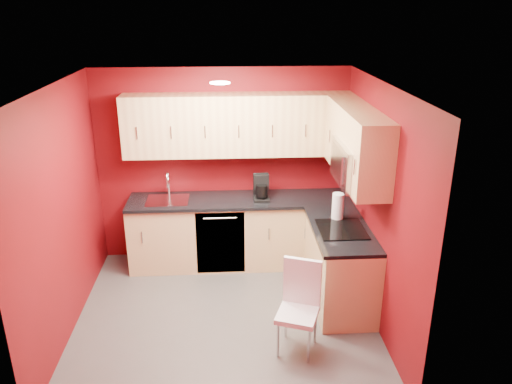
{
  "coord_description": "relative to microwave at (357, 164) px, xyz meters",
  "views": [
    {
      "loc": [
        0.05,
        -4.66,
        3.22
      ],
      "look_at": [
        0.37,
        0.55,
        1.24
      ],
      "focal_mm": 35.0,
      "sensor_mm": 36.0,
      "label": 1
    }
  ],
  "objects": [
    {
      "name": "coffee_maker",
      "position": [
        -0.92,
        0.93,
        -0.59
      ],
      "size": [
        0.2,
        0.26,
        0.32
      ],
      "primitive_type": null,
      "rotation": [
        0.0,
        0.0,
        0.03
      ],
      "color": "black",
      "rests_on": "countertop_back"
    },
    {
      "name": "dishwasher_front",
      "position": [
        -1.44,
        0.71,
        -1.22
      ],
      "size": [
        0.6,
        0.02,
        0.82
      ],
      "primitive_type": "cube",
      "color": "black",
      "rests_on": "base_cabinets_back"
    },
    {
      "name": "wall_left",
      "position": [
        -2.99,
        -0.2,
        -0.41
      ],
      "size": [
        0.0,
        3.0,
        3.0
      ],
      "primitive_type": "plane",
      "rotation": [
        1.57,
        0.0,
        1.57
      ],
      "color": "#660910",
      "rests_on": "floor"
    },
    {
      "name": "microwave",
      "position": [
        0.0,
        0.0,
        0.0
      ],
      "size": [
        0.42,
        0.76,
        0.42
      ],
      "color": "silver",
      "rests_on": "upper_cabinets_right"
    },
    {
      "name": "ceiling",
      "position": [
        -1.39,
        -0.2,
        0.84
      ],
      "size": [
        3.2,
        3.2,
        0.0
      ],
      "primitive_type": "plane",
      "rotation": [
        3.14,
        0.0,
        0.0
      ],
      "color": "white",
      "rests_on": "wall_back"
    },
    {
      "name": "upper_cabinets_back",
      "position": [
        -1.19,
        1.13,
        0.17
      ],
      "size": [
        2.8,
        0.35,
        0.75
      ],
      "primitive_type": "cube",
      "color": "#E1BF7F",
      "rests_on": "wall_back"
    },
    {
      "name": "countertop_back",
      "position": [
        -1.19,
        0.99,
        -0.77
      ],
      "size": [
        2.8,
        0.63,
        0.04
      ],
      "primitive_type": "cube",
      "color": "black",
      "rests_on": "base_cabinets_back"
    },
    {
      "name": "countertop_right",
      "position": [
        -0.11,
        0.04,
        -0.77
      ],
      "size": [
        0.63,
        1.27,
        0.04
      ],
      "primitive_type": "cube",
      "color": "black",
      "rests_on": "base_cabinets_right"
    },
    {
      "name": "floor",
      "position": [
        -1.39,
        -0.2,
        -1.66
      ],
      "size": [
        3.2,
        3.2,
        0.0
      ],
      "primitive_type": "plane",
      "color": "#494644",
      "rests_on": "ground"
    },
    {
      "name": "base_cabinets_right",
      "position": [
        -0.09,
        0.05,
        -1.22
      ],
      "size": [
        0.6,
        1.3,
        0.87
      ],
      "primitive_type": "cube",
      "color": "tan",
      "rests_on": "floor"
    },
    {
      "name": "cooktop",
      "position": [
        -0.11,
        0.0,
        -0.74
      ],
      "size": [
        0.5,
        0.55,
        0.01
      ],
      "primitive_type": "cube",
      "color": "black",
      "rests_on": "countertop_right"
    },
    {
      "name": "dining_chair",
      "position": [
        -0.69,
        -0.82,
        -1.2
      ],
      "size": [
        0.49,
        0.5,
        0.92
      ],
      "primitive_type": null,
      "rotation": [
        0.0,
        0.0,
        -0.36
      ],
      "color": "white",
      "rests_on": "floor"
    },
    {
      "name": "wall_front",
      "position": [
        -1.39,
        -1.7,
        -0.41
      ],
      "size": [
        3.2,
        0.0,
        3.2
      ],
      "primitive_type": "plane",
      "rotation": [
        -1.57,
        0.0,
        0.0
      ],
      "color": "#660910",
      "rests_on": "floor"
    },
    {
      "name": "napkin_holder",
      "position": [
        -0.91,
        1.13,
        -0.69
      ],
      "size": [
        0.15,
        0.15,
        0.12
      ],
      "primitive_type": null,
      "rotation": [
        0.0,
        0.0,
        -0.34
      ],
      "color": "black",
      "rests_on": "countertop_back"
    },
    {
      "name": "downlight",
      "position": [
        -1.39,
        0.1,
        0.82
      ],
      "size": [
        0.2,
        0.2,
        0.01
      ],
      "primitive_type": "cylinder",
      "color": "white",
      "rests_on": "ceiling"
    },
    {
      "name": "upper_cabinets_right",
      "position": [
        0.03,
        0.24,
        0.23
      ],
      "size": [
        0.35,
        1.55,
        0.75
      ],
      "color": "#E1BF7F",
      "rests_on": "wall_right"
    },
    {
      "name": "wall_right",
      "position": [
        0.21,
        -0.2,
        -0.41
      ],
      "size": [
        0.0,
        3.0,
        3.0
      ],
      "primitive_type": "plane",
      "rotation": [
        1.57,
        0.0,
        -1.57
      ],
      "color": "#660910",
      "rests_on": "floor"
    },
    {
      "name": "paper_towel",
      "position": [
        -0.1,
        0.29,
        -0.6
      ],
      "size": [
        0.18,
        0.18,
        0.31
      ],
      "primitive_type": null,
      "rotation": [
        0.0,
        0.0,
        -0.05
      ],
      "color": "silver",
      "rests_on": "countertop_right"
    },
    {
      "name": "wall_back",
      "position": [
        -1.39,
        1.3,
        -0.41
      ],
      "size": [
        3.2,
        0.0,
        3.2
      ],
      "primitive_type": "plane",
      "rotation": [
        1.57,
        0.0,
        0.0
      ],
      "color": "#660910",
      "rests_on": "floor"
    },
    {
      "name": "sink",
      "position": [
        -2.09,
        1.0,
        -0.72
      ],
      "size": [
        0.52,
        0.42,
        0.35
      ],
      "color": "silver",
      "rests_on": "countertop_back"
    },
    {
      "name": "base_cabinets_back",
      "position": [
        -1.19,
        1.0,
        -1.22
      ],
      "size": [
        2.8,
        0.6,
        0.87
      ],
      "primitive_type": "cube",
      "color": "tan",
      "rests_on": "floor"
    }
  ]
}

